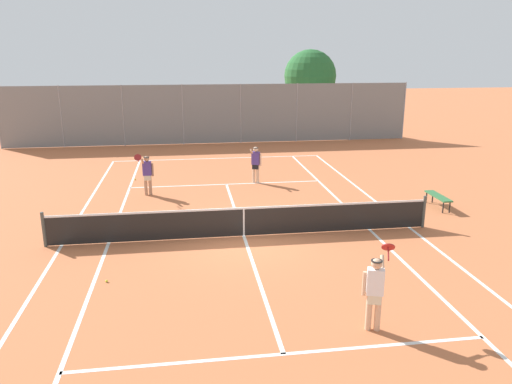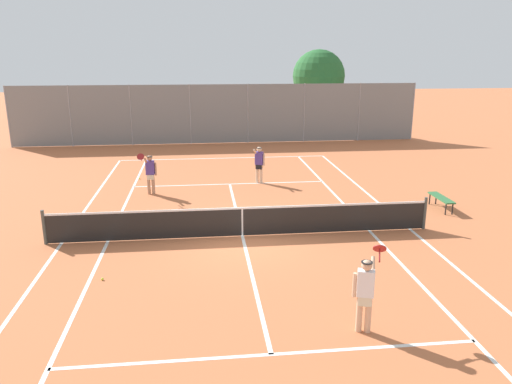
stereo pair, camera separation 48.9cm
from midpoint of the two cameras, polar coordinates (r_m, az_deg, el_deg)
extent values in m
plane|color=#BC663D|center=(15.74, -2.29, -5.07)|extent=(120.00, 120.00, 0.00)
cube|color=silver|center=(27.16, -4.91, 3.85)|extent=(11.00, 0.10, 0.01)
cube|color=silver|center=(16.18, -22.15, -5.68)|extent=(0.10, 23.80, 0.01)
cube|color=silver|center=(17.15, 16.36, -3.93)|extent=(0.10, 23.80, 0.01)
cube|color=silver|center=(15.89, -17.34, -5.59)|extent=(0.10, 23.80, 0.01)
cube|color=silver|center=(16.64, 12.04, -4.23)|extent=(0.10, 23.80, 0.01)
cube|color=silver|center=(10.07, 1.71, -18.03)|extent=(8.26, 0.10, 0.01)
cube|color=silver|center=(21.81, -4.04, 0.89)|extent=(8.26, 0.10, 0.01)
cube|color=silver|center=(15.74, -2.29, -5.06)|extent=(0.10, 12.80, 0.01)
cylinder|color=#474C47|center=(16.12, -23.90, -3.94)|extent=(0.10, 0.10, 1.07)
cylinder|color=#474C47|center=(17.17, 17.86, -2.15)|extent=(0.10, 0.10, 1.07)
cube|color=black|center=(15.58, -2.31, -3.47)|extent=(11.90, 0.02, 0.89)
cube|color=white|center=(15.43, -2.32, -1.88)|extent=(11.90, 0.03, 0.06)
cube|color=white|center=(15.58, -2.31, -3.54)|extent=(0.05, 0.03, 0.89)
cylinder|color=#D8A884|center=(10.82, 11.48, -13.26)|extent=(0.13, 0.13, 0.82)
cylinder|color=#D8A884|center=(10.83, 12.45, -13.29)|extent=(0.13, 0.13, 0.82)
cube|color=beige|center=(10.67, 12.07, -11.72)|extent=(0.32, 0.26, 0.24)
cube|color=white|center=(10.51, 12.18, -9.98)|extent=(0.38, 0.29, 0.56)
sphere|color=#D8A884|center=(10.35, 12.31, -8.03)|extent=(0.22, 0.22, 0.22)
cylinder|color=black|center=(10.32, 12.33, -7.70)|extent=(0.23, 0.23, 0.02)
cylinder|color=#D8A884|center=(10.52, 10.95, -10.23)|extent=(0.08, 0.08, 0.52)
cylinder|color=#D8A884|center=(10.52, 12.95, -8.25)|extent=(0.21, 0.46, 0.35)
cylinder|color=maroon|center=(10.71, 13.62, -6.93)|extent=(0.11, 0.25, 0.22)
cylinder|color=maroon|center=(10.78, 13.62, -6.14)|extent=(0.33, 0.27, 0.23)
cylinder|color=tan|center=(20.56, -12.66, 0.78)|extent=(0.13, 0.13, 0.82)
cylinder|color=tan|center=(20.58, -13.15, 0.77)|extent=(0.13, 0.13, 0.82)
cube|color=beige|center=(20.49, -12.96, 1.66)|extent=(0.29, 0.19, 0.24)
cube|color=#4C388C|center=(20.41, -13.02, 2.64)|extent=(0.35, 0.22, 0.56)
sphere|color=tan|center=(20.32, -13.09, 3.72)|extent=(0.22, 0.22, 0.22)
cylinder|color=black|center=(20.31, -13.10, 3.90)|extent=(0.23, 0.23, 0.02)
cylinder|color=tan|center=(20.39, -12.40, 2.50)|extent=(0.08, 0.08, 0.52)
cylinder|color=tan|center=(20.23, -13.49, 3.34)|extent=(0.10, 0.46, 0.35)
cylinder|color=maroon|center=(19.96, -13.99, 3.62)|extent=(0.04, 0.25, 0.22)
cylinder|color=maroon|center=(19.82, -14.06, 3.85)|extent=(0.29, 0.21, 0.23)
cylinder|color=beige|center=(21.93, -0.45, 2.11)|extent=(0.13, 0.13, 0.82)
cylinder|color=beige|center=(21.98, -0.90, 2.14)|extent=(0.13, 0.13, 0.82)
cube|color=black|center=(21.87, -0.68, 2.96)|extent=(0.33, 0.28, 0.24)
cube|color=#4C388C|center=(21.80, -0.68, 3.88)|extent=(0.39, 0.32, 0.56)
sphere|color=beige|center=(21.72, -0.68, 4.89)|extent=(0.22, 0.22, 0.22)
cylinder|color=black|center=(21.71, -0.68, 5.06)|extent=(0.23, 0.23, 0.02)
cylinder|color=beige|center=(21.75, -0.12, 3.70)|extent=(0.08, 0.08, 0.52)
cylinder|color=beige|center=(21.64, -1.12, 4.58)|extent=(0.26, 0.45, 0.35)
sphere|color=#D1DB33|center=(13.35, -17.73, -9.67)|extent=(0.07, 0.07, 0.07)
sphere|color=#D1DB33|center=(23.19, -14.24, 1.42)|extent=(0.07, 0.07, 0.07)
cube|color=#2D6638|center=(19.53, 19.44, -0.45)|extent=(0.36, 1.50, 0.05)
cylinder|color=#262626|center=(18.99, 19.91, -1.68)|extent=(0.05, 0.05, 0.41)
cylinder|color=#262626|center=(20.07, 18.24, -0.60)|extent=(0.05, 0.05, 0.41)
cylinder|color=#262626|center=(19.11, 20.58, -1.64)|extent=(0.05, 0.05, 0.41)
cylinder|color=#262626|center=(20.19, 18.88, -0.57)|extent=(0.05, 0.05, 0.41)
cylinder|color=gray|center=(32.25, -21.78, 7.99)|extent=(0.08, 0.08, 3.66)
cylinder|color=gray|center=(31.61, -15.39, 8.40)|extent=(0.08, 0.08, 3.66)
cylinder|color=gray|center=(31.37, -8.81, 8.73)|extent=(0.08, 0.08, 3.66)
cylinder|color=gray|center=(31.54, -2.21, 8.94)|extent=(0.08, 0.08, 3.66)
cylinder|color=gray|center=(32.11, 4.24, 9.03)|extent=(0.08, 0.08, 3.66)
cylinder|color=gray|center=(33.06, 10.40, 9.01)|extent=(0.08, 0.08, 3.66)
cylinder|color=gray|center=(34.36, 16.15, 8.90)|extent=(0.08, 0.08, 3.66)
cube|color=slate|center=(31.41, -5.51, 8.85)|extent=(25.10, 0.02, 3.62)
cylinder|color=brown|center=(36.30, 5.69, 8.97)|extent=(0.22, 0.22, 2.65)
sphere|color=#26602D|center=(36.09, 5.81, 13.06)|extent=(3.64, 3.64, 3.64)
sphere|color=#26602D|center=(36.04, 5.63, 12.34)|extent=(2.53, 2.53, 2.53)
camera|label=1|loc=(0.24, -90.83, -0.23)|focal=35.00mm
camera|label=2|loc=(0.24, 89.17, 0.23)|focal=35.00mm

